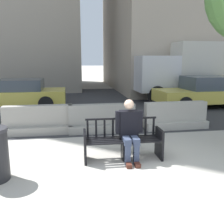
% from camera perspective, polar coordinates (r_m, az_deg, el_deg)
% --- Properties ---
extents(ground_plane, '(200.00, 200.00, 0.00)m').
position_cam_1_polar(ground_plane, '(4.77, 5.02, -14.85)').
color(ground_plane, '#ADA89E').
extents(street_asphalt, '(120.00, 12.00, 0.01)m').
position_cam_1_polar(street_asphalt, '(13.05, -4.27, 2.32)').
color(street_asphalt, '#333335').
rests_on(street_asphalt, ground).
extents(street_bench, '(1.70, 0.57, 0.88)m').
position_cam_1_polar(street_bench, '(5.48, 2.46, -6.73)').
color(street_bench, black).
rests_on(street_bench, ground).
extents(seated_person, '(0.58, 0.73, 1.31)m').
position_cam_1_polar(seated_person, '(5.36, 4.03, -3.88)').
color(seated_person, black).
rests_on(seated_person, ground).
extents(jersey_barrier_centre, '(2.00, 0.69, 0.84)m').
position_cam_1_polar(jersey_barrier_centre, '(7.58, -2.31, -1.93)').
color(jersey_barrier_centre, gray).
rests_on(jersey_barrier_centre, ground).
extents(jersey_barrier_left, '(2.01, 0.71, 0.84)m').
position_cam_1_polar(jersey_barrier_left, '(7.69, -16.44, -2.22)').
color(jersey_barrier_left, '#9E998E').
rests_on(jersey_barrier_left, ground).
extents(jersey_barrier_right, '(2.01, 0.72, 0.84)m').
position_cam_1_polar(jersey_barrier_right, '(8.23, 14.24, -1.20)').
color(jersey_barrier_right, '#ADA89E').
rests_on(jersey_barrier_right, ground).
extents(car_taxi_near, '(4.28, 2.01, 1.30)m').
position_cam_1_polar(car_taxi_near, '(12.01, -20.68, 3.91)').
color(car_taxi_near, '#DBC64C').
rests_on(car_taxi_near, ground).
extents(car_sedan_mid, '(4.48, 2.11, 1.41)m').
position_cam_1_polar(car_sedan_mid, '(12.35, 20.48, 4.33)').
color(car_sedan_mid, '#DBC64C').
rests_on(car_sedan_mid, ground).
extents(delivery_truck, '(6.86, 2.48, 3.05)m').
position_cam_1_polar(delivery_truck, '(14.58, 19.45, 9.33)').
color(delivery_truck, silver).
rests_on(delivery_truck, ground).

